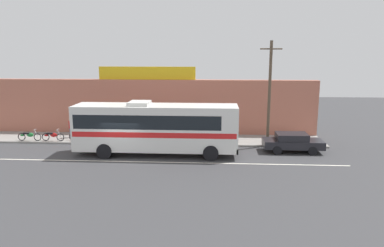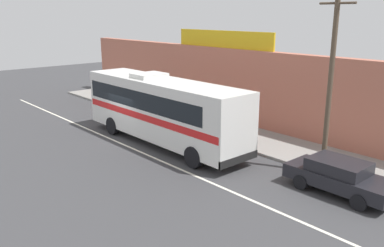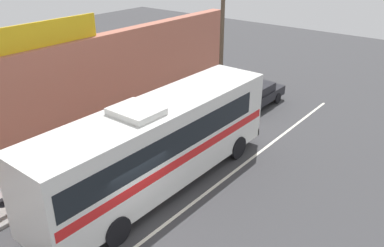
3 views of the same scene
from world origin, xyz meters
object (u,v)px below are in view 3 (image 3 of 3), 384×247
(motorcycle_orange, at_px, (3,205))
(utility_pole, at_px, (222,38))
(intercity_bus, at_px, (158,141))
(parked_car, at_px, (255,94))

(motorcycle_orange, bearing_deg, utility_pole, -0.57)
(utility_pole, xyz_separation_m, motorcycle_orange, (-13.18, 0.13, -3.62))
(intercity_bus, xyz_separation_m, motorcycle_orange, (-4.95, 2.95, -1.50))
(intercity_bus, xyz_separation_m, parked_car, (9.80, 1.36, -1.33))
(utility_pole, relative_size, motorcycle_orange, 4.14)
(intercity_bus, relative_size, parked_car, 2.67)
(parked_car, bearing_deg, motorcycle_orange, 173.85)
(intercity_bus, bearing_deg, utility_pole, 18.90)
(parked_car, xyz_separation_m, motorcycle_orange, (-14.76, 1.59, -0.17))
(parked_car, bearing_deg, utility_pole, 137.24)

